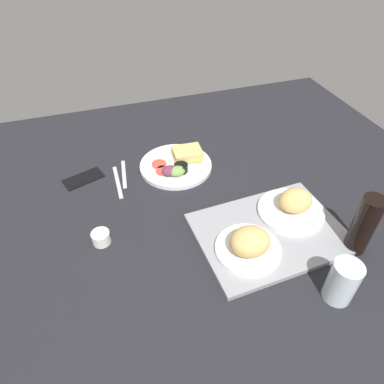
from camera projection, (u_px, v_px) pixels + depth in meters
The scene contains 11 objects.
ground_plane at pixel (195, 197), 123.09cm from camera, with size 190.00×150.00×3.00cm, color black.
serving_tray at pixel (270, 233), 107.30cm from camera, with size 45.00×33.00×1.60cm, color gray.
bread_plate_near at pixel (293, 206), 110.88cm from camera, with size 21.49×21.49×8.76cm.
bread_plate_far at pixel (249, 244), 97.92cm from camera, with size 19.43×19.43×9.40cm.
plate_with_salad at pixel (178, 164), 132.49cm from camera, with size 27.82×27.82×5.40cm.
drinking_glass at pixel (342, 282), 87.32cm from camera, with size 7.54×7.54×12.79cm, color silver.
soda_bottle at pixel (364, 225), 97.26cm from camera, with size 6.40×6.40×19.84cm, color black.
espresso_cup at pixel (101, 238), 104.17cm from camera, with size 5.60×5.60×4.00cm, color silver.
fork at pixel (124, 174), 130.38cm from camera, with size 17.00×1.40×0.50cm, color #B7B7BC.
knife at pixel (118, 182), 126.83cm from camera, with size 19.00×1.40×0.50cm, color #B7B7BC.
cell_phone at pixel (83, 178), 128.17cm from camera, with size 14.40×7.20×0.80cm, color black.
Camera 1 is at (29.25, 86.21, 81.37)cm, focal length 32.11 mm.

